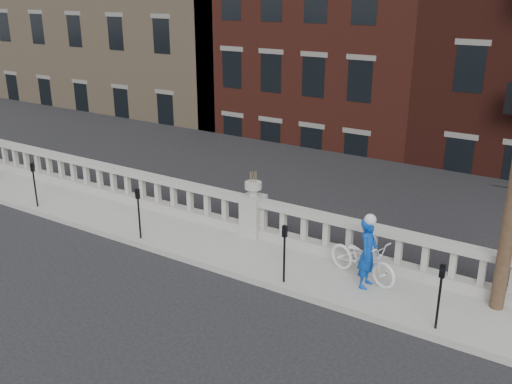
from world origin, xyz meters
TOP-DOWN VIEW (x-y plane):
  - ground at (0.00, 0.00)m, footprint 120.00×120.00m
  - sidewalk at (0.00, 3.00)m, footprint 32.00×2.20m
  - balustrade at (0.00, 3.95)m, footprint 28.00×0.34m
  - planter_pedestal at (0.00, 3.95)m, footprint 0.55×0.55m
  - lower_level at (0.56, 23.04)m, footprint 80.00×44.00m
  - parking_meter_b at (-6.56, 2.15)m, footprint 0.10×0.09m
  - parking_meter_c at (-2.36, 2.15)m, footprint 0.10×0.09m
  - parking_meter_d at (1.99, 2.15)m, footprint 0.10×0.09m
  - parking_meter_e at (5.38, 2.15)m, footprint 0.10×0.09m
  - bicycle at (3.37, 3.27)m, footprint 1.92×1.12m
  - cyclist at (3.59, 2.98)m, footprint 0.39×0.59m

SIDE VIEW (x-z plane):
  - ground at x=0.00m, z-range 0.00..0.00m
  - sidewalk at x=0.00m, z-range 0.00..0.15m
  - bicycle at x=3.37m, z-range 0.15..1.10m
  - balustrade at x=0.00m, z-range 0.13..1.16m
  - planter_pedestal at x=0.00m, z-range -0.05..1.71m
  - cyclist at x=3.59m, z-range 0.15..1.74m
  - parking_meter_b at x=-6.56m, z-range 0.32..1.68m
  - parking_meter_c at x=-2.36m, z-range 0.32..1.68m
  - parking_meter_d at x=1.99m, z-range 0.32..1.68m
  - parking_meter_e at x=5.38m, z-range 0.32..1.68m
  - lower_level at x=0.56m, z-range -7.77..13.03m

